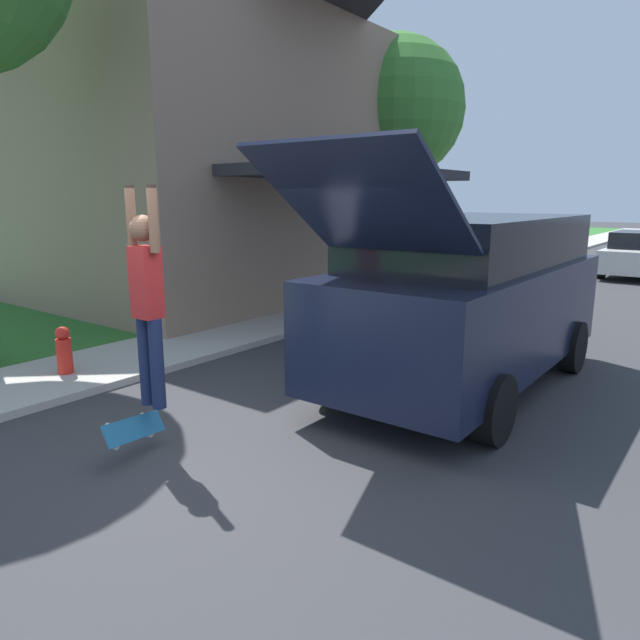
{
  "coord_description": "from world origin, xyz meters",
  "views": [
    {
      "loc": [
        3.64,
        -3.42,
        2.42
      ],
      "look_at": [
        0.04,
        1.32,
        1.13
      ],
      "focal_mm": 32.0,
      "sensor_mm": 36.0,
      "label": 1
    }
  ],
  "objects_px": {
    "suv_parked": "(469,297)",
    "skateboard": "(134,428)",
    "skateboarder": "(147,295)",
    "fire_hydrant": "(64,351)",
    "lawn_tree_far": "(394,110)"
  },
  "relations": [
    {
      "from": "skateboarder",
      "to": "fire_hydrant",
      "type": "xyz_separation_m",
      "value": [
        -2.8,
        0.65,
        -1.13
      ]
    },
    {
      "from": "lawn_tree_far",
      "to": "skateboarder",
      "type": "height_order",
      "value": "lawn_tree_far"
    },
    {
      "from": "skateboarder",
      "to": "skateboard",
      "type": "height_order",
      "value": "skateboarder"
    },
    {
      "from": "skateboarder",
      "to": "lawn_tree_far",
      "type": "bearing_deg",
      "value": 109.15
    },
    {
      "from": "suv_parked",
      "to": "skateboard",
      "type": "bearing_deg",
      "value": -112.64
    },
    {
      "from": "lawn_tree_far",
      "to": "fire_hydrant",
      "type": "distance_m",
      "value": 11.18
    },
    {
      "from": "suv_parked",
      "to": "skateboard",
      "type": "xyz_separation_m",
      "value": [
        -1.62,
        -3.89,
        -0.89
      ]
    },
    {
      "from": "skateboarder",
      "to": "fire_hydrant",
      "type": "height_order",
      "value": "skateboarder"
    },
    {
      "from": "skateboarder",
      "to": "fire_hydrant",
      "type": "relative_size",
      "value": 3.21
    },
    {
      "from": "lawn_tree_far",
      "to": "skateboard",
      "type": "bearing_deg",
      "value": -71.39
    },
    {
      "from": "lawn_tree_far",
      "to": "suv_parked",
      "type": "bearing_deg",
      "value": -53.42
    },
    {
      "from": "lawn_tree_far",
      "to": "suv_parked",
      "type": "relative_size",
      "value": 1.17
    },
    {
      "from": "suv_parked",
      "to": "skateboarder",
      "type": "height_order",
      "value": "suv_parked"
    },
    {
      "from": "lawn_tree_far",
      "to": "fire_hydrant",
      "type": "height_order",
      "value": "lawn_tree_far"
    },
    {
      "from": "lawn_tree_far",
      "to": "suv_parked",
      "type": "xyz_separation_m",
      "value": [
        5.37,
        -7.23,
        -3.54
      ]
    }
  ]
}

